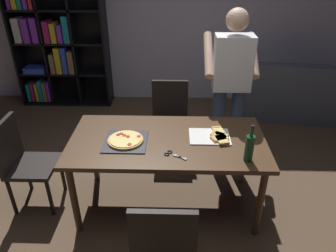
{
  "coord_description": "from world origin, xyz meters",
  "views": [
    {
      "loc": [
        0.07,
        -2.38,
        2.24
      ],
      "look_at": [
        0.0,
        0.15,
        0.8
      ],
      "focal_mm": 33.96,
      "sensor_mm": 36.0,
      "label": 1
    }
  ],
  "objects_px": {
    "dining_table": "(168,146)",
    "chair_near_camera": "(164,243)",
    "chair_far_side": "(170,115)",
    "kitchen_scissors": "(173,154)",
    "bookshelf": "(55,43)",
    "pepperoni_pizza_on_tray": "(126,140)",
    "chair_left_end": "(23,159)",
    "couch": "(299,96)",
    "person_serving_pizza": "(230,84)",
    "wine_bottle": "(249,147)"
  },
  "relations": [
    {
      "from": "chair_far_side",
      "to": "kitchen_scissors",
      "type": "distance_m",
      "value": 1.19
    },
    {
      "from": "wine_bottle",
      "to": "chair_left_end",
      "type": "bearing_deg",
      "value": 171.63
    },
    {
      "from": "pepperoni_pizza_on_tray",
      "to": "wine_bottle",
      "type": "xyz_separation_m",
      "value": [
        1.01,
        -0.24,
        0.1
      ]
    },
    {
      "from": "chair_left_end",
      "to": "bookshelf",
      "type": "bearing_deg",
      "value": 99.95
    },
    {
      "from": "chair_left_end",
      "to": "bookshelf",
      "type": "height_order",
      "value": "bookshelf"
    },
    {
      "from": "couch",
      "to": "wine_bottle",
      "type": "xyz_separation_m",
      "value": [
        -1.24,
        -2.28,
        0.57
      ]
    },
    {
      "from": "chair_near_camera",
      "to": "kitchen_scissors",
      "type": "distance_m",
      "value": 0.73
    },
    {
      "from": "wine_bottle",
      "to": "kitchen_scissors",
      "type": "xyz_separation_m",
      "value": [
        -0.6,
        0.05,
        -0.11
      ]
    },
    {
      "from": "dining_table",
      "to": "chair_near_camera",
      "type": "bearing_deg",
      "value": -90.0
    },
    {
      "from": "wine_bottle",
      "to": "person_serving_pizza",
      "type": "bearing_deg",
      "value": 90.88
    },
    {
      "from": "chair_far_side",
      "to": "wine_bottle",
      "type": "height_order",
      "value": "wine_bottle"
    },
    {
      "from": "dining_table",
      "to": "chair_left_end",
      "type": "xyz_separation_m",
      "value": [
        -1.35,
        0.0,
        -0.16
      ]
    },
    {
      "from": "chair_near_camera",
      "to": "person_serving_pizza",
      "type": "xyz_separation_m",
      "value": [
        0.63,
        1.63,
        0.49
      ]
    },
    {
      "from": "chair_left_end",
      "to": "bookshelf",
      "type": "xyz_separation_m",
      "value": [
        -0.42,
        2.38,
        0.45
      ]
    },
    {
      "from": "chair_left_end",
      "to": "person_serving_pizza",
      "type": "bearing_deg",
      "value": 19.6
    },
    {
      "from": "couch",
      "to": "kitchen_scissors",
      "type": "relative_size",
      "value": 9.31
    },
    {
      "from": "person_serving_pizza",
      "to": "kitchen_scissors",
      "type": "distance_m",
      "value": 1.14
    },
    {
      "from": "dining_table",
      "to": "couch",
      "type": "distance_m",
      "value": 2.77
    },
    {
      "from": "couch",
      "to": "person_serving_pizza",
      "type": "xyz_separation_m",
      "value": [
        -1.26,
        -1.28,
        0.7
      ]
    },
    {
      "from": "dining_table",
      "to": "person_serving_pizza",
      "type": "height_order",
      "value": "person_serving_pizza"
    },
    {
      "from": "chair_near_camera",
      "to": "pepperoni_pizza_on_tray",
      "type": "bearing_deg",
      "value": 112.64
    },
    {
      "from": "chair_near_camera",
      "to": "kitchen_scissors",
      "type": "xyz_separation_m",
      "value": [
        0.05,
        0.69,
        0.24
      ]
    },
    {
      "from": "chair_far_side",
      "to": "person_serving_pizza",
      "type": "bearing_deg",
      "value": -19.19
    },
    {
      "from": "wine_bottle",
      "to": "kitchen_scissors",
      "type": "height_order",
      "value": "wine_bottle"
    },
    {
      "from": "pepperoni_pizza_on_tray",
      "to": "person_serving_pizza",
      "type": "bearing_deg",
      "value": 37.31
    },
    {
      "from": "chair_near_camera",
      "to": "pepperoni_pizza_on_tray",
      "type": "relative_size",
      "value": 2.43
    },
    {
      "from": "pepperoni_pizza_on_tray",
      "to": "dining_table",
      "type": "bearing_deg",
      "value": 8.31
    },
    {
      "from": "bookshelf",
      "to": "kitchen_scissors",
      "type": "xyz_separation_m",
      "value": [
        1.82,
        -2.62,
        -0.21
      ]
    },
    {
      "from": "person_serving_pizza",
      "to": "wine_bottle",
      "type": "relative_size",
      "value": 5.54
    },
    {
      "from": "chair_near_camera",
      "to": "chair_left_end",
      "type": "xyz_separation_m",
      "value": [
        -1.35,
        0.93,
        0.0
      ]
    },
    {
      "from": "person_serving_pizza",
      "to": "pepperoni_pizza_on_tray",
      "type": "xyz_separation_m",
      "value": [
        -1.0,
        -0.76,
        -0.23
      ]
    },
    {
      "from": "chair_left_end",
      "to": "kitchen_scissors",
      "type": "xyz_separation_m",
      "value": [
        1.4,
        -0.24,
        0.24
      ]
    },
    {
      "from": "bookshelf",
      "to": "pepperoni_pizza_on_tray",
      "type": "bearing_deg",
      "value": -60.01
    },
    {
      "from": "chair_left_end",
      "to": "person_serving_pizza",
      "type": "height_order",
      "value": "person_serving_pizza"
    },
    {
      "from": "person_serving_pizza",
      "to": "couch",
      "type": "bearing_deg",
      "value": 45.47
    },
    {
      "from": "couch",
      "to": "bookshelf",
      "type": "distance_m",
      "value": 3.74
    },
    {
      "from": "chair_near_camera",
      "to": "chair_left_end",
      "type": "bearing_deg",
      "value": 145.57
    },
    {
      "from": "chair_far_side",
      "to": "chair_left_end",
      "type": "distance_m",
      "value": 1.64
    },
    {
      "from": "dining_table",
      "to": "chair_near_camera",
      "type": "height_order",
      "value": "chair_near_camera"
    },
    {
      "from": "chair_far_side",
      "to": "couch",
      "type": "height_order",
      "value": "chair_far_side"
    },
    {
      "from": "chair_left_end",
      "to": "couch",
      "type": "distance_m",
      "value": 3.81
    },
    {
      "from": "dining_table",
      "to": "chair_far_side",
      "type": "relative_size",
      "value": 1.93
    },
    {
      "from": "chair_far_side",
      "to": "dining_table",
      "type": "bearing_deg",
      "value": -90.0
    },
    {
      "from": "chair_left_end",
      "to": "couch",
      "type": "bearing_deg",
      "value": 31.49
    },
    {
      "from": "chair_far_side",
      "to": "person_serving_pizza",
      "type": "xyz_separation_m",
      "value": [
        0.63,
        -0.22,
        0.49
      ]
    },
    {
      "from": "dining_table",
      "to": "bookshelf",
      "type": "xyz_separation_m",
      "value": [
        -1.77,
        2.38,
        0.29
      ]
    },
    {
      "from": "kitchen_scissors",
      "to": "chair_left_end",
      "type": "bearing_deg",
      "value": 170.2
    },
    {
      "from": "bookshelf",
      "to": "wine_bottle",
      "type": "bearing_deg",
      "value": -47.91
    },
    {
      "from": "person_serving_pizza",
      "to": "pepperoni_pizza_on_tray",
      "type": "height_order",
      "value": "person_serving_pizza"
    },
    {
      "from": "pepperoni_pizza_on_tray",
      "to": "kitchen_scissors",
      "type": "bearing_deg",
      "value": -24.58
    }
  ]
}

